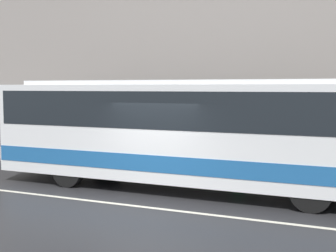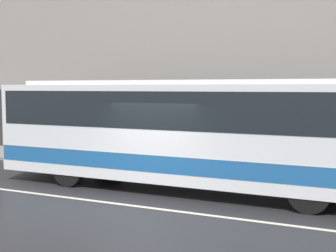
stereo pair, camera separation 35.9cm
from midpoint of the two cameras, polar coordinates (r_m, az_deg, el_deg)
The scene contains 6 objects.
ground_plane at distance 11.68m, azimuth -3.29°, elevation -9.70°, with size 60.00×60.00×0.00m, color #262628.
sidewalk at distance 16.48m, azimuth 5.81°, elevation -5.23°, with size 60.00×2.76×0.12m.
building_facade at distance 17.94m, azimuth 7.68°, elevation 14.72°, with size 60.00×0.35×12.47m.
lane_stripe at distance 11.68m, azimuth -3.29°, elevation -9.69°, with size 54.00×0.14×0.01m.
transit_bus at distance 13.30m, azimuth 1.99°, elevation -0.25°, with size 10.86×2.49×3.11m.
pedestrian_waiting at distance 16.55m, azimuth 9.53°, elevation -2.35°, with size 0.36×0.36×1.64m.
Camera 2 is at (5.63, -9.82, 2.93)m, focal length 50.00 mm.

